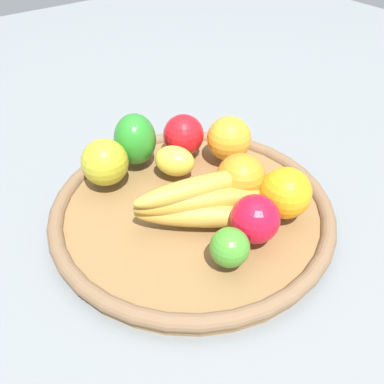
% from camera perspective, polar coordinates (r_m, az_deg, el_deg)
% --- Properties ---
extents(ground_plane, '(2.40, 2.40, 0.00)m').
position_cam_1_polar(ground_plane, '(0.67, -0.00, -3.51)').
color(ground_plane, slate).
rests_on(ground_plane, ground).
extents(basket, '(0.43, 0.43, 0.03)m').
position_cam_1_polar(basket, '(0.66, -0.00, -2.47)').
color(basket, brown).
rests_on(basket, ground_plane).
extents(orange_1, '(0.10, 0.10, 0.07)m').
position_cam_1_polar(orange_1, '(0.62, 12.32, -0.12)').
color(orange_1, orange).
rests_on(orange_1, basket).
extents(lime_0, '(0.07, 0.07, 0.05)m').
position_cam_1_polar(lime_0, '(0.55, 5.03, -7.33)').
color(lime_0, '#428E2A').
rests_on(lime_0, basket).
extents(lemon_0, '(0.08, 0.08, 0.05)m').
position_cam_1_polar(lemon_0, '(0.69, -2.32, 4.15)').
color(lemon_0, yellow).
rests_on(lemon_0, basket).
extents(banana_bunch, '(0.14, 0.19, 0.06)m').
position_cam_1_polar(banana_bunch, '(0.60, 0.96, -1.30)').
color(banana_bunch, '#BC9139').
rests_on(banana_bunch, basket).
extents(bell_pepper, '(0.10, 0.10, 0.09)m').
position_cam_1_polar(bell_pepper, '(0.72, -7.57, 6.97)').
color(bell_pepper, '#278225').
rests_on(bell_pepper, basket).
extents(apple_1, '(0.10, 0.10, 0.07)m').
position_cam_1_polar(apple_1, '(0.68, -11.50, 3.89)').
color(apple_1, '#A6A226').
rests_on(apple_1, basket).
extents(orange_2, '(0.11, 0.11, 0.08)m').
position_cam_1_polar(orange_2, '(0.64, 6.53, 1.82)').
color(orange_2, orange).
rests_on(orange_2, basket).
extents(apple_2, '(0.09, 0.09, 0.07)m').
position_cam_1_polar(apple_2, '(0.58, 8.40, -3.56)').
color(apple_2, red).
rests_on(apple_2, basket).
extents(apple_0, '(0.10, 0.10, 0.07)m').
position_cam_1_polar(apple_0, '(0.74, -1.13, 7.60)').
color(apple_0, red).
rests_on(apple_0, basket).
extents(orange_0, '(0.08, 0.08, 0.07)m').
position_cam_1_polar(orange_0, '(0.73, 4.95, 7.08)').
color(orange_0, orange).
rests_on(orange_0, basket).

